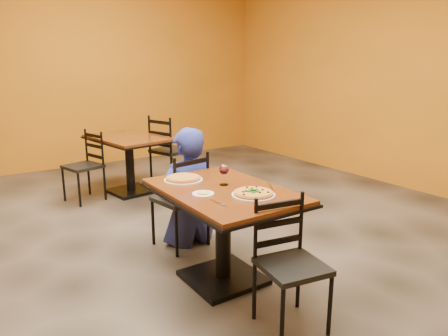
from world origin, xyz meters
TOP-DOWN VIEW (x-y plane):
  - floor at (0.00, 0.00)m, footprint 7.00×8.00m
  - wall_back at (0.00, 4.00)m, footprint 7.00×0.01m
  - wall_right at (3.50, 0.00)m, footprint 0.01×8.00m
  - table_main at (0.00, -0.50)m, footprint 0.83×1.23m
  - table_second at (0.26, 2.11)m, footprint 0.94×1.25m
  - chair_main_near at (0.03, -1.25)m, footprint 0.44×0.44m
  - chair_main_far at (0.04, 0.27)m, footprint 0.47×0.47m
  - chair_second_left at (-0.34, 2.11)m, footprint 0.48×0.48m
  - chair_second_right at (0.87, 2.11)m, footprint 0.56×0.56m
  - diner at (0.14, 0.32)m, footprint 0.57×0.37m
  - plate_main at (0.09, -0.76)m, footprint 0.31×0.31m
  - pizza_main at (0.09, -0.76)m, footprint 0.28×0.28m
  - plate_far at (-0.14, -0.13)m, footprint 0.31×0.31m
  - pizza_far at (-0.14, -0.13)m, footprint 0.28×0.28m
  - side_plate at (-0.20, -0.54)m, footprint 0.16×0.16m
  - dip at (-0.20, -0.54)m, footprint 0.09×0.09m
  - wine_glass at (0.06, -0.41)m, footprint 0.08×0.08m
  - fork at (-0.22, -0.76)m, footprint 0.03×0.19m
  - knife at (0.33, -0.67)m, footprint 0.12×0.19m

SIDE VIEW (x-z plane):
  - floor at x=0.00m, z-range -0.01..0.01m
  - chair_main_near at x=0.03m, z-range 0.00..0.84m
  - chair_second_left at x=-0.34m, z-range 0.00..0.86m
  - chair_main_far at x=0.04m, z-range 0.00..0.90m
  - chair_second_right at x=0.87m, z-range 0.00..0.98m
  - diner at x=0.14m, z-range 0.00..1.10m
  - table_second at x=0.26m, z-range 0.18..0.93m
  - table_main at x=0.00m, z-range 0.18..0.93m
  - fork at x=-0.22m, z-range 0.75..0.75m
  - knife at x=0.33m, z-range 0.75..0.75m
  - plate_main at x=0.09m, z-range 0.75..0.76m
  - plate_far at x=-0.14m, z-range 0.75..0.76m
  - side_plate at x=-0.20m, z-range 0.75..0.76m
  - dip at x=-0.20m, z-range 0.76..0.77m
  - pizza_main at x=0.09m, z-range 0.76..0.78m
  - pizza_far at x=-0.14m, z-range 0.76..0.78m
  - wine_glass at x=0.06m, z-range 0.75..0.93m
  - wall_back at x=0.00m, z-range 0.00..3.00m
  - wall_right at x=3.50m, z-range 0.00..3.00m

